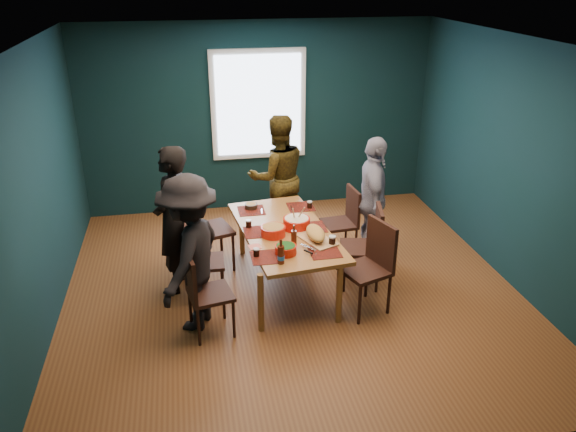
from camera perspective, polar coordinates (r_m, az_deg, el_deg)
name	(u,v)px	position (r m, az deg, el deg)	size (l,w,h in m)	color
room	(287,167)	(6.07, -0.08, 4.96)	(5.01, 5.01, 2.71)	brown
dining_table	(285,235)	(6.22, -0.29, -1.95)	(1.11, 1.91, 0.69)	#9A652E
chair_left_far	(202,224)	(6.63, -8.73, -0.79)	(0.58, 0.58, 1.03)	black
chair_left_mid	(197,256)	(6.12, -9.19, -4.02)	(0.41, 0.41, 0.87)	black
chair_left_near	(201,288)	(5.51, -8.81, -7.24)	(0.48, 0.48, 0.90)	black
chair_right_far	(345,217)	(7.00, 5.86, -0.08)	(0.43, 0.43, 0.87)	black
chair_right_mid	(369,241)	(6.33, 8.21, -2.50)	(0.51, 0.51, 0.94)	black
chair_right_near	(372,260)	(5.89, 8.55, -4.46)	(0.57, 0.57, 0.98)	black
person_far_left	(173,220)	(6.22, -11.60, -0.40)	(0.61, 0.40, 1.67)	black
person_back	(278,177)	(7.37, -1.04, 4.01)	(0.80, 0.62, 1.65)	black
person_right	(373,200)	(6.83, 8.60, 1.64)	(0.91, 0.38, 1.56)	white
person_near_left	(190,254)	(5.54, -9.90, -3.80)	(1.04, 0.60, 1.61)	black
bowl_salad	(273,231)	(6.04, -1.51, -1.50)	(0.26, 0.26, 0.11)	red
bowl_dumpling	(297,223)	(6.21, 0.87, -0.68)	(0.30, 0.30, 0.28)	red
bowl_herbs	(286,249)	(5.67, -0.23, -3.39)	(0.22, 0.22, 0.10)	red
cutting_board	(315,235)	(5.95, 2.81, -1.89)	(0.43, 0.65, 0.14)	tan
small_bowl	(251,206)	(6.74, -3.77, 1.04)	(0.15, 0.15, 0.06)	black
beer_bottle_a	(281,255)	(5.48, -0.72, -3.95)	(0.07, 0.07, 0.26)	#4A1A0D
beer_bottle_b	(294,237)	(5.82, 0.60, -2.20)	(0.06, 0.06, 0.23)	#4A1A0D
cola_glass_a	(256,252)	(5.63, -3.24, -3.68)	(0.06, 0.06, 0.09)	black
cola_glass_b	(332,240)	(5.86, 4.52, -2.47)	(0.08, 0.08, 0.10)	black
cola_glass_c	(310,204)	(6.73, 2.21, 1.18)	(0.06, 0.06, 0.09)	black
cola_glass_d	(249,223)	(6.24, -4.02, -0.75)	(0.07, 0.07, 0.09)	black
napkin_a	(313,227)	(6.27, 2.51, -1.09)	(0.13, 0.13, 0.00)	#DE6A5D
napkin_b	(255,247)	(5.84, -3.41, -3.13)	(0.12, 0.12, 0.00)	#DE6A5D
napkin_c	(329,254)	(5.70, 4.17, -3.87)	(0.15, 0.15, 0.00)	#DE6A5D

